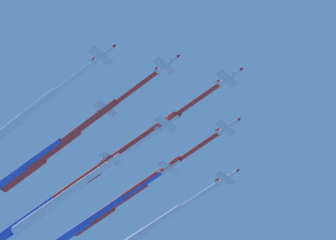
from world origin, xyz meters
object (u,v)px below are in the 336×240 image
at_px(jet_port_inner, 124,198).
at_px(jet_trail_starboard, 21,223).
at_px(jet_port_mid, 64,196).
at_px(jet_trail_port, 5,182).
at_px(jet_starboard_inner, 56,148).
at_px(jet_starboard_outer, 68,236).
at_px(jet_lead, 111,160).

relative_size(jet_port_inner, jet_trail_starboard, 1.03).
bearing_deg(jet_port_mid, jet_port_inner, -20.75).
bearing_deg(jet_port_mid, jet_trail_port, 159.63).
distance_m(jet_port_inner, jet_starboard_inner, 30.50).
height_order(jet_starboard_inner, jet_trail_starboard, jet_starboard_inner).
xyz_separation_m(jet_port_inner, jet_starboard_outer, (-8.88, 25.21, -0.72)).
bearing_deg(jet_starboard_inner, jet_starboard_outer, 57.56).
distance_m(jet_starboard_inner, jet_trail_port, 23.24).
height_order(jet_port_inner, jet_trail_starboard, jet_port_inner).
distance_m(jet_lead, jet_port_inner, 17.99).
xyz_separation_m(jet_lead, jet_starboard_outer, (3.17, 38.49, 0.78)).
bearing_deg(jet_trail_starboard, jet_starboard_inner, -95.96).
xyz_separation_m(jet_port_inner, jet_trail_starboard, (-25.89, 28.14, -0.63)).
bearing_deg(jet_lead, jet_port_mid, 108.57).
distance_m(jet_port_inner, jet_trail_starboard, 38.24).
relative_size(jet_starboard_inner, jet_starboard_outer, 1.00).
distance_m(jet_port_inner, jet_port_mid, 20.47).
relative_size(jet_starboard_outer, jet_trail_starboard, 1.08).
bearing_deg(jet_trail_starboard, jet_port_mid, -71.62).
relative_size(jet_port_inner, jet_starboard_inner, 0.95).
height_order(jet_starboard_outer, jet_trail_port, jet_trail_port).
relative_size(jet_lead, jet_port_mid, 1.05).
xyz_separation_m(jet_starboard_inner, jet_port_mid, (10.68, 14.54, -2.97)).
xyz_separation_m(jet_port_mid, jet_starboard_outer, (10.03, 18.04, 2.44)).
bearing_deg(jet_port_inner, jet_port_mid, 159.25).
bearing_deg(jet_trail_port, jet_starboard_inner, -68.67).
bearing_deg(jet_port_inner, jet_trail_starboard, 132.61).
bearing_deg(jet_trail_port, jet_lead, -46.66).
distance_m(jet_starboard_inner, jet_port_mid, 18.29).
bearing_deg(jet_trail_starboard, jet_starboard_outer, -9.79).
bearing_deg(jet_trail_port, jet_starboard_outer, 20.56).
distance_m(jet_trail_port, jet_trail_starboard, 18.45).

